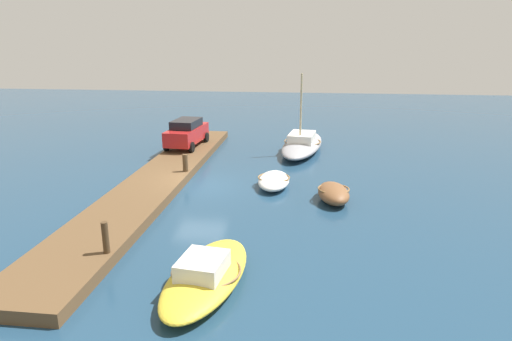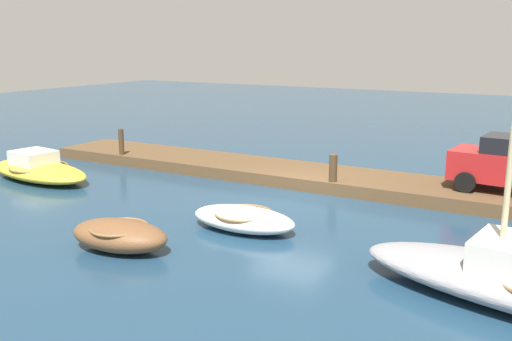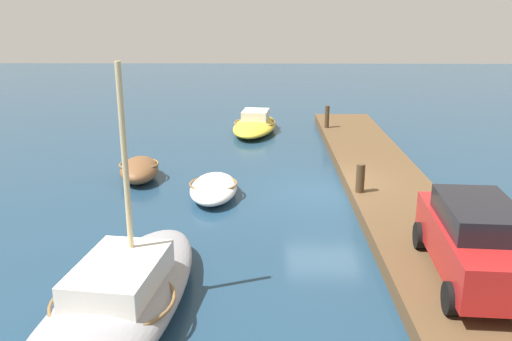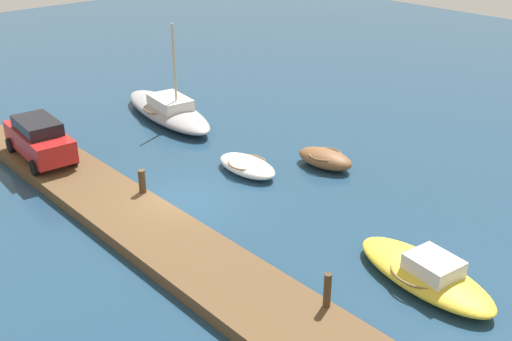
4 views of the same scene
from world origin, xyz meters
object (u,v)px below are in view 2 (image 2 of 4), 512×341
(motorboat_yellow, at_px, (38,169))
(mooring_post_mid_west, at_px, (121,142))
(rowboat_white, at_px, (243,219))
(mooring_post_west, at_px, (333,168))
(dinghy_brown, at_px, (120,235))

(motorboat_yellow, xyz_separation_m, mooring_post_mid_west, (-0.89, -3.48, 0.58))
(mooring_post_mid_west, bearing_deg, motorboat_yellow, 75.65)
(rowboat_white, relative_size, mooring_post_mid_west, 2.86)
(mooring_post_west, bearing_deg, rowboat_white, 82.12)
(motorboat_yellow, distance_m, rowboat_white, 9.66)
(motorboat_yellow, distance_m, mooring_post_west, 10.82)
(dinghy_brown, height_order, rowboat_white, dinghy_brown)
(dinghy_brown, relative_size, mooring_post_west, 2.99)
(motorboat_yellow, xyz_separation_m, rowboat_white, (-9.58, 1.21, -0.07))
(dinghy_brown, bearing_deg, mooring_post_mid_west, -54.95)
(dinghy_brown, relative_size, mooring_post_mid_west, 2.57)
(motorboat_yellow, height_order, rowboat_white, motorboat_yellow)
(mooring_post_west, relative_size, mooring_post_mid_west, 0.86)
(rowboat_white, xyz_separation_m, mooring_post_west, (-0.65, -4.69, 0.57))
(motorboat_yellow, relative_size, mooring_post_mid_west, 4.91)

